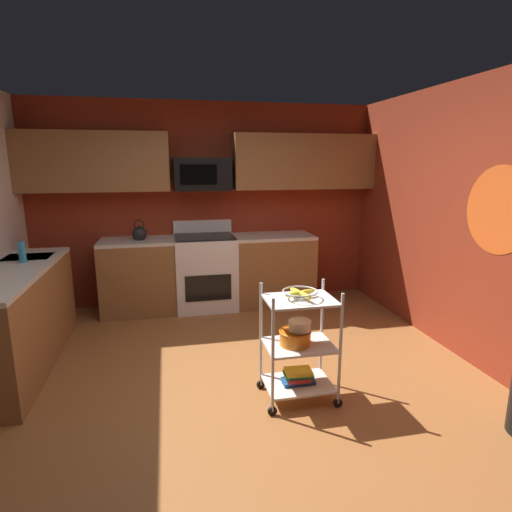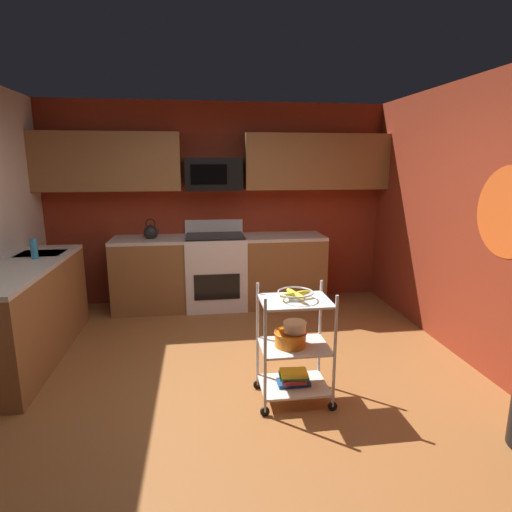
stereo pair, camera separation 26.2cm
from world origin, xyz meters
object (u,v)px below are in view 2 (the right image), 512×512
Objects in this scene: mixing_bowl_small at (295,326)px; kettle at (151,232)px; rolling_cart at (294,346)px; oven_range at (216,270)px; microwave at (213,174)px; mixing_bowl_large at (290,338)px; fruit_bowl at (295,294)px; book_stack at (294,378)px; dish_soap_bottle at (34,249)px.

kettle is (-1.30, 2.34, 0.38)m from mixing_bowl_small.
rolling_cart is 5.03× the size of mixing_bowl_small.
mixing_bowl_small is (0.51, -2.34, 0.14)m from oven_range.
mixing_bowl_small is 2.70m from kettle.
microwave is 2.75m from mixing_bowl_large.
rolling_cart is 0.17m from mixing_bowl_small.
kettle is (-1.26, 2.33, 0.48)m from mixing_bowl_large.
fruit_bowl reaches higher than mixing_bowl_small.
oven_range is 2.42m from fruit_bowl.
microwave is 2.63m from fruit_bowl.
microwave is at bearing 100.99° from mixing_bowl_large.
mixing_bowl_large is 1.38× the size of mixing_bowl_small.
microwave is 2.74× the size of book_stack.
microwave reaches higher than mixing_bowl_small.
microwave reaches higher than book_stack.
oven_range reaches higher than mixing_bowl_small.
oven_range is at bearing 102.23° from rolling_cart.
microwave is (-0.00, 0.10, 1.22)m from oven_range.
rolling_cart is 3.58× the size of book_stack.
microwave is 2.23m from dish_soap_bottle.
mixing_bowl_small is 2.69m from dish_soap_bottle.
rolling_cart reaches higher than mixing_bowl_small.
book_stack is at bearing 80.57° from mixing_bowl_small.
kettle reaches higher than rolling_cart.
fruit_bowl is at bearing 80.57° from mixing_bowl_small.
microwave is 3.85× the size of mixing_bowl_small.
microwave is 1.06m from kettle.
oven_range is 1.57× the size of microwave.
mixing_bowl_large is 0.34m from book_stack.
rolling_cart is (0.51, -2.44, -1.25)m from microwave.
book_stack is at bearing -78.27° from microwave.
oven_range is 4.37× the size of mixing_bowl_large.
oven_range reaches higher than book_stack.
oven_range is 4.04× the size of fruit_bowl.
dish_soap_bottle reaches higher than oven_range.
fruit_bowl is at bearing -29.71° from dish_soap_bottle.
oven_range is at bearing 102.17° from mixing_bowl_small.
fruit_bowl is at bearing -78.27° from microwave.
fruit_bowl is 1.06× the size of book_stack.
oven_range is 2.39m from rolling_cart.
kettle is at bearing -172.19° from microwave.
rolling_cart is 3.36× the size of fruit_bowl.
rolling_cart is 4.57× the size of dish_soap_bottle.
mixing_bowl_small is at bearing -29.85° from dish_soap_bottle.
oven_range is 2.41m from book_stack.
mixing_bowl_large is (0.47, -2.44, -1.18)m from microwave.
rolling_cart is at bearing -60.92° from kettle.
mixing_bowl_small is at bearing -12.41° from mixing_bowl_large.
rolling_cart is at bearing 0.00° from fruit_bowl.
book_stack is at bearing 0.00° from rolling_cart.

